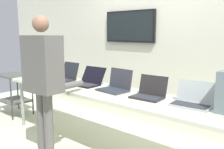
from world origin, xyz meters
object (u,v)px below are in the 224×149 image
object	(u,v)px
laptop_station_5	(193,100)
storage_cart	(14,88)
laptop_station_0	(45,73)
laptop_station_2	(88,81)
laptop_station_1	(65,77)
person	(44,74)
coffee_mug	(42,80)
workbench	(107,95)
laptop_station_3	(115,86)
laptop_station_4	(149,93)

from	to	relation	value
laptop_station_5	storage_cart	size ratio (longest dim) A/B	0.54
laptop_station_0	laptop_station_2	bearing A→B (deg)	1.13
laptop_station_1	person	bearing A→B (deg)	-54.16
person	coffee_mug	world-z (taller)	person
storage_cart	workbench	bearing A→B (deg)	1.28
laptop_station_5	coffee_mug	world-z (taller)	laptop_station_5
laptop_station_0	storage_cart	bearing A→B (deg)	-170.27
laptop_station_3	storage_cart	distance (m)	2.30
coffee_mug	laptop_station_5	bearing A→B (deg)	9.34
laptop_station_0	laptop_station_1	bearing A→B (deg)	1.00
person	laptop_station_1	bearing A→B (deg)	125.84
storage_cart	laptop_station_3	bearing A→B (deg)	3.24
workbench	laptop_station_5	distance (m)	1.06
laptop_station_1	laptop_station_3	distance (m)	0.99
laptop_station_2	laptop_station_3	size ratio (longest dim) A/B	0.98
laptop_station_3	laptop_station_1	bearing A→B (deg)	179.26
laptop_station_3	coffee_mug	distance (m)	1.14
laptop_station_1	storage_cart	world-z (taller)	laptop_station_1
laptop_station_1	laptop_station_4	xyz separation A→B (m)	(1.49, -0.02, -0.01)
laptop_station_0	storage_cart	distance (m)	0.86
laptop_station_4	laptop_station_2	bearing A→B (deg)	178.04
laptop_station_3	person	xyz separation A→B (m)	(-0.48, -0.70, 0.18)
laptop_station_0	storage_cart	xyz separation A→B (m)	(-0.78, -0.13, -0.34)
laptop_station_0	laptop_station_5	xyz separation A→B (m)	(2.48, 0.01, -0.00)
laptop_station_0	laptop_station_3	xyz separation A→B (m)	(1.50, -0.00, 0.00)
workbench	laptop_station_0	xyz separation A→B (m)	(-1.43, 0.08, 0.11)
laptop_station_1	person	size ratio (longest dim) A/B	0.21
laptop_station_2	laptop_station_4	world-z (taller)	laptop_station_4
workbench	laptop_station_2	size ratio (longest dim) A/B	8.74
person	coffee_mug	size ratio (longest dim) A/B	19.70
laptop_station_5	person	xyz separation A→B (m)	(-1.46, -0.71, 0.19)
laptop_station_2	laptop_station_5	size ratio (longest dim) A/B	0.98
laptop_station_2	storage_cart	size ratio (longest dim) A/B	0.53
laptop_station_1	laptop_station_5	size ratio (longest dim) A/B	0.86
storage_cart	laptop_station_1	bearing A→B (deg)	6.31
workbench	coffee_mug	bearing A→B (deg)	-166.31
coffee_mug	storage_cart	xyz separation A→B (m)	(-1.18, 0.20, -0.32)
person	laptop_station_2	bearing A→B (deg)	92.91
laptop_station_3	storage_cart	world-z (taller)	laptop_station_3
coffee_mug	workbench	bearing A→B (deg)	13.69
laptop_station_2	coffee_mug	xyz separation A→B (m)	(-0.58, -0.35, -0.01)
laptop_station_2	laptop_station_3	bearing A→B (deg)	-2.61
laptop_station_2	person	bearing A→B (deg)	-87.09
laptop_station_4	laptop_station_0	bearing A→B (deg)	179.56
workbench	person	world-z (taller)	person
laptop_station_3	laptop_station_4	world-z (taller)	laptop_station_3
laptop_station_3	laptop_station_4	bearing A→B (deg)	-1.30
laptop_station_0	coffee_mug	bearing A→B (deg)	-39.27
laptop_station_3	person	distance (m)	0.87
laptop_station_3	laptop_station_4	distance (m)	0.50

